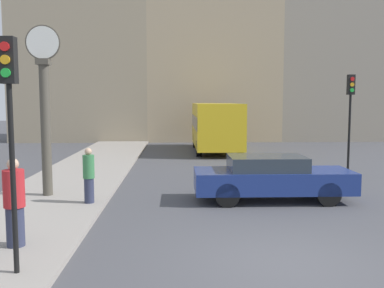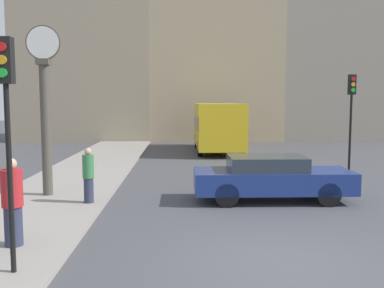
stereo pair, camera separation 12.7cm
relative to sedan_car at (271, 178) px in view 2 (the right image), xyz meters
name	(u,v)px [view 2 (the right image)]	position (x,y,z in m)	size (l,w,h in m)	color
ground_plane	(279,264)	(-0.91, -5.07, -0.72)	(120.00, 120.00, 0.00)	#47474C
sidewalk_corner	(88,170)	(-6.80, 5.73, -0.67)	(3.65, 25.61, 0.12)	gray
building_row	(193,23)	(-1.76, 21.07, 8.35)	(28.63, 5.00, 19.51)	gray
sedan_car	(271,178)	(0.00, 0.00, 0.00)	(4.78, 1.72, 1.39)	navy
bus_distant	(218,124)	(-0.53, 12.92, 0.93)	(2.61, 7.27, 2.90)	gold
traffic_light_near	(7,107)	(-5.65, -5.62, 2.23)	(0.26, 0.24, 3.98)	black
traffic_light_far	(351,105)	(3.76, 3.38, 2.16)	(0.26, 0.24, 4.05)	black
street_clock	(45,110)	(-6.94, 0.53, 2.06)	(1.05, 0.39, 5.23)	#4C473D
pedestrian_red_top	(13,203)	(-6.17, -4.24, 0.28)	(0.42, 0.42, 1.80)	#2D334C
pedestrian_green_hoodie	(88,175)	(-5.43, -0.55, 0.19)	(0.33, 0.33, 1.60)	#2D334C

